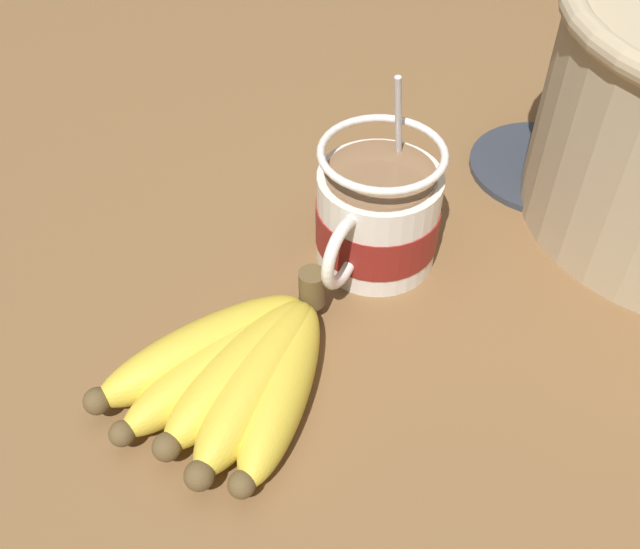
# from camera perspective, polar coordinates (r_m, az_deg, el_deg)

# --- Properties ---
(table) EXTENTS (1.34, 1.34, 0.04)m
(table) POSITION_cam_1_polar(r_m,az_deg,el_deg) (0.56, 3.78, -4.67)
(table) COLOR brown
(table) RESTS_ON ground
(coffee_mug) EXTENTS (0.14, 0.10, 0.16)m
(coffee_mug) POSITION_cam_1_polar(r_m,az_deg,el_deg) (0.56, 4.59, 4.71)
(coffee_mug) COLOR white
(coffee_mug) RESTS_ON table
(banana_bunch) EXTENTS (0.18, 0.15, 0.04)m
(banana_bunch) POSITION_cam_1_polar(r_m,az_deg,el_deg) (0.49, -6.48, -7.62)
(banana_bunch) COLOR brown
(banana_bunch) RESTS_ON table
(small_plate) EXTENTS (0.14, 0.14, 0.01)m
(small_plate) POSITION_cam_1_polar(r_m,az_deg,el_deg) (0.71, 17.57, 8.21)
(small_plate) COLOR #333842
(small_plate) RESTS_ON table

